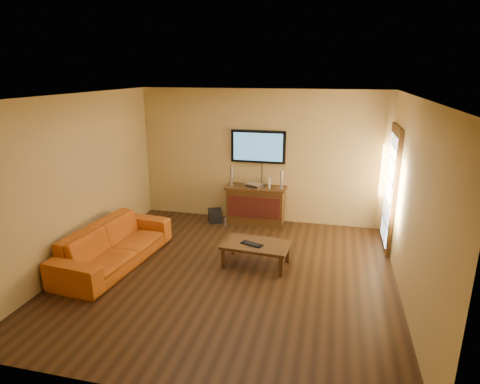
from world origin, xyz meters
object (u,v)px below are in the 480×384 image
(subwoofer, at_px, (215,215))
(keyboard, at_px, (252,244))
(coffee_table, at_px, (256,246))
(television, at_px, (258,147))
(speaker_right, at_px, (281,181))
(bottle, at_px, (225,222))
(sofa, at_px, (114,239))
(media_console, at_px, (256,205))
(speaker_left, at_px, (231,176))
(game_console, at_px, (270,183))
(av_receiver, at_px, (254,185))

(subwoofer, distance_m, keyboard, 2.13)
(coffee_table, bearing_deg, television, 100.47)
(speaker_right, relative_size, bottle, 1.96)
(sofa, xyz_separation_m, subwoofer, (1.04, 2.19, -0.30))
(media_console, bearing_deg, coffee_table, -78.46)
(speaker_left, height_order, bottle, speaker_left)
(keyboard, bearing_deg, media_console, 99.48)
(television, height_order, game_console, television)
(game_console, distance_m, subwoofer, 1.35)
(speaker_left, xyz_separation_m, av_receiver, (0.49, -0.04, -0.15))
(sofa, distance_m, speaker_left, 2.75)
(coffee_table, height_order, game_console, game_console)
(media_console, relative_size, television, 1.10)
(media_console, xyz_separation_m, speaker_right, (0.52, -0.01, 0.55))
(sofa, bearing_deg, game_console, -37.70)
(speaker_left, bearing_deg, media_console, -0.95)
(television, relative_size, sofa, 0.50)
(coffee_table, height_order, keyboard, keyboard)
(subwoofer, relative_size, keyboard, 0.70)
(media_console, height_order, subwoofer, media_console)
(media_console, bearing_deg, television, 90.00)
(speaker_left, bearing_deg, av_receiver, -4.48)
(coffee_table, relative_size, keyboard, 2.87)
(sofa, relative_size, subwoofer, 8.33)
(game_console, xyz_separation_m, keyboard, (0.03, -1.89, -0.49))
(sofa, distance_m, keyboard, 2.23)
(speaker_right, bearing_deg, media_console, 179.05)
(speaker_left, xyz_separation_m, keyboard, (0.83, -1.91, -0.58))
(speaker_right, xyz_separation_m, subwoofer, (-1.35, -0.12, -0.81))
(media_console, height_order, bottle, media_console)
(media_console, relative_size, coffee_table, 1.11)
(speaker_right, xyz_separation_m, bottle, (-1.07, -0.32, -0.86))
(television, xyz_separation_m, coffee_table, (0.38, -2.04, -1.24))
(speaker_left, distance_m, av_receiver, 0.51)
(subwoofer, relative_size, bottle, 1.45)
(media_console, bearing_deg, sofa, -128.86)
(television, distance_m, subwoofer, 1.69)
(media_console, distance_m, television, 1.19)
(media_console, xyz_separation_m, av_receiver, (-0.03, -0.03, 0.42))
(speaker_left, bearing_deg, television, 19.74)
(speaker_left, distance_m, game_console, 0.81)
(television, relative_size, subwoofer, 4.16)
(av_receiver, relative_size, bottle, 1.82)
(sofa, bearing_deg, subwoofer, -19.95)
(media_console, height_order, sofa, sofa)
(sofa, xyz_separation_m, bottle, (1.31, 2.00, -0.35))
(subwoofer, bearing_deg, media_console, -14.92)
(av_receiver, xyz_separation_m, game_console, (0.31, 0.01, 0.06))
(media_console, relative_size, speaker_left, 2.98)
(media_console, relative_size, bottle, 6.60)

